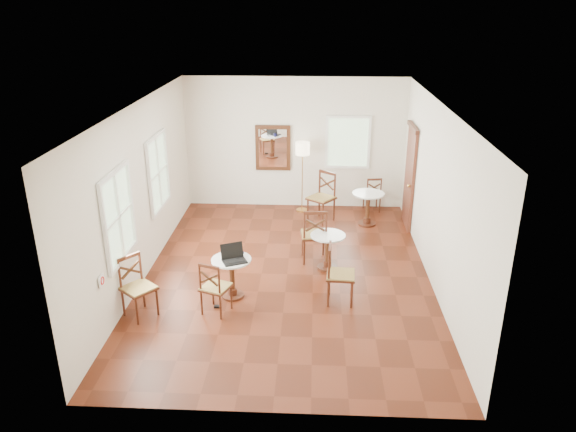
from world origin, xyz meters
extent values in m
plane|color=#531E0E|center=(0.00, 0.00, 0.00)|extent=(7.00, 7.00, 0.00)
cube|color=silver|center=(0.00, 3.50, 1.50)|extent=(5.00, 0.02, 3.00)
cube|color=silver|center=(0.00, -3.50, 1.50)|extent=(5.00, 0.02, 3.00)
cube|color=silver|center=(-2.50, 0.00, 1.50)|extent=(0.02, 7.00, 3.00)
cube|color=silver|center=(2.50, 0.00, 1.50)|extent=(0.02, 7.00, 3.00)
cube|color=white|center=(0.00, 0.00, 3.00)|extent=(5.00, 7.00, 0.02)
cube|color=#5E2C1B|center=(2.46, 2.40, 1.05)|extent=(0.06, 0.90, 2.10)
cube|color=#482012|center=(2.44, 2.40, 2.15)|extent=(0.08, 1.02, 0.08)
sphere|color=#BF8C3F|center=(2.40, 2.08, 1.00)|extent=(0.07, 0.07, 0.07)
cube|color=#442312|center=(-0.50, 3.46, 1.40)|extent=(0.80, 0.05, 1.05)
cube|color=white|center=(-0.50, 3.43, 1.40)|extent=(0.64, 0.02, 0.88)
cube|color=white|center=(-2.47, -2.10, 0.95)|extent=(0.02, 0.16, 0.16)
torus|color=red|center=(-2.46, -2.10, 0.95)|extent=(0.02, 0.12, 0.12)
cube|color=white|center=(-2.47, -1.20, 1.55)|extent=(0.06, 1.22, 1.42)
cube|color=white|center=(-2.47, 1.00, 1.55)|extent=(0.06, 1.22, 1.42)
cube|color=white|center=(1.20, 3.47, 1.55)|extent=(1.02, 0.06, 1.22)
cylinder|color=#482012|center=(-0.86, -0.81, 0.02)|extent=(0.37, 0.37, 0.04)
cylinder|color=#482012|center=(-0.86, -0.81, 0.09)|extent=(0.15, 0.15, 0.11)
cylinder|color=#442312|center=(-0.86, -0.81, 0.37)|extent=(0.08, 0.08, 0.55)
cylinder|color=#482012|center=(-0.86, -0.81, 0.63)|extent=(0.13, 0.13, 0.06)
cylinder|color=white|center=(-0.86, -0.81, 0.67)|extent=(0.65, 0.65, 0.03)
cylinder|color=#482012|center=(0.72, 0.28, 0.02)|extent=(0.36, 0.36, 0.04)
cylinder|color=#482012|center=(0.72, 0.28, 0.09)|extent=(0.14, 0.14, 0.11)
cylinder|color=#442312|center=(0.72, 0.28, 0.36)|extent=(0.08, 0.08, 0.54)
cylinder|color=#482012|center=(0.72, 0.28, 0.61)|extent=(0.13, 0.13, 0.05)
cylinder|color=white|center=(0.72, 0.28, 0.65)|extent=(0.63, 0.63, 0.03)
cylinder|color=#482012|center=(1.62, 2.39, 0.02)|extent=(0.39, 0.39, 0.04)
cylinder|color=#482012|center=(1.62, 2.39, 0.10)|extent=(0.16, 0.16, 0.12)
cylinder|color=#442312|center=(1.62, 2.39, 0.39)|extent=(0.09, 0.09, 0.59)
cylinder|color=#482012|center=(1.62, 2.39, 0.66)|extent=(0.14, 0.14, 0.06)
cylinder|color=white|center=(1.62, 2.39, 0.71)|extent=(0.68, 0.68, 0.03)
cylinder|color=#482012|center=(-0.82, -1.20, 0.21)|extent=(0.03, 0.03, 0.42)
cylinder|color=#482012|center=(-0.94, -1.51, 0.21)|extent=(0.03, 0.03, 0.42)
cylinder|color=#482012|center=(-1.14, -1.08, 0.21)|extent=(0.03, 0.03, 0.42)
cylinder|color=#482012|center=(-1.26, -1.39, 0.21)|extent=(0.03, 0.03, 0.42)
cube|color=#482012|center=(-1.04, -1.29, 0.42)|extent=(0.53, 0.53, 0.03)
cube|color=olive|center=(-1.04, -1.29, 0.44)|extent=(0.51, 0.51, 0.04)
cylinder|color=#482012|center=(-0.94, -1.51, 0.65)|extent=(0.03, 0.03, 0.47)
cylinder|color=#482012|center=(-1.26, -1.39, 0.65)|extent=(0.03, 0.03, 0.47)
cube|color=#482012|center=(-1.10, -1.45, 0.87)|extent=(0.34, 0.16, 0.05)
cube|color=#442312|center=(-1.10, -1.45, 0.66)|extent=(0.29, 0.13, 0.21)
cube|color=#442312|center=(-1.10, -1.45, 0.66)|extent=(0.29, 0.13, 0.21)
cylinder|color=#482012|center=(-2.17, -1.72, 0.23)|extent=(0.04, 0.04, 0.46)
cylinder|color=#482012|center=(-2.45, -1.48, 0.23)|extent=(0.04, 0.04, 0.46)
cylinder|color=#482012|center=(-1.94, -1.43, 0.23)|extent=(0.04, 0.04, 0.46)
cylinder|color=#482012|center=(-2.22, -1.20, 0.23)|extent=(0.04, 0.04, 0.46)
cube|color=#482012|center=(-2.19, -1.46, 0.46)|extent=(0.63, 0.63, 0.03)
cube|color=olive|center=(-2.19, -1.46, 0.48)|extent=(0.60, 0.60, 0.04)
cylinder|color=#482012|center=(-2.45, -1.48, 0.71)|extent=(0.04, 0.04, 0.51)
cylinder|color=#482012|center=(-2.22, -1.20, 0.71)|extent=(0.04, 0.04, 0.51)
cube|color=#482012|center=(-2.34, -1.34, 0.95)|extent=(0.27, 0.32, 0.05)
cube|color=#442312|center=(-2.34, -1.34, 0.72)|extent=(0.23, 0.27, 0.22)
cube|color=#442312|center=(-2.34, -1.34, 0.72)|extent=(0.23, 0.27, 0.22)
cylinder|color=#482012|center=(0.65, 0.82, 0.25)|extent=(0.04, 0.04, 0.50)
cylinder|color=#482012|center=(0.69, 0.43, 0.25)|extent=(0.04, 0.04, 0.50)
cylinder|color=#482012|center=(0.25, 0.79, 0.25)|extent=(0.04, 0.04, 0.50)
cylinder|color=#482012|center=(0.29, 0.39, 0.25)|extent=(0.04, 0.04, 0.50)
cube|color=#482012|center=(0.47, 0.61, 0.50)|extent=(0.53, 0.53, 0.03)
cube|color=olive|center=(0.47, 0.61, 0.52)|extent=(0.50, 0.50, 0.04)
cylinder|color=#482012|center=(0.69, 0.43, 0.77)|extent=(0.04, 0.04, 0.55)
cylinder|color=#482012|center=(0.29, 0.39, 0.77)|extent=(0.04, 0.04, 0.55)
cube|color=#482012|center=(0.49, 0.41, 1.03)|extent=(0.42, 0.08, 0.06)
cube|color=#442312|center=(0.49, 0.41, 0.78)|extent=(0.36, 0.06, 0.24)
cube|color=#442312|center=(0.49, 0.41, 0.78)|extent=(0.36, 0.06, 0.24)
cylinder|color=#482012|center=(1.08, -1.08, 0.23)|extent=(0.04, 0.04, 0.47)
cylinder|color=#482012|center=(0.70, -1.06, 0.23)|extent=(0.04, 0.04, 0.47)
cylinder|color=#482012|center=(1.10, -0.71, 0.23)|extent=(0.04, 0.04, 0.47)
cylinder|color=#482012|center=(0.73, -0.69, 0.23)|extent=(0.04, 0.04, 0.47)
cube|color=#482012|center=(0.90, -0.88, 0.47)|extent=(0.48, 0.48, 0.03)
cube|color=olive|center=(0.90, -0.88, 0.49)|extent=(0.46, 0.46, 0.04)
cylinder|color=#482012|center=(0.70, -1.06, 0.72)|extent=(0.04, 0.04, 0.52)
cylinder|color=#482012|center=(0.73, -0.69, 0.72)|extent=(0.04, 0.04, 0.52)
cube|color=#482012|center=(0.72, -0.87, 0.96)|extent=(0.06, 0.39, 0.05)
cube|color=#442312|center=(0.72, -0.87, 0.73)|extent=(0.05, 0.34, 0.23)
cube|color=#442312|center=(0.72, -0.87, 0.73)|extent=(0.05, 0.34, 0.23)
cylinder|color=#482012|center=(1.93, 3.42, 0.19)|extent=(0.03, 0.03, 0.39)
cylinder|color=#482012|center=(1.97, 3.11, 0.19)|extent=(0.03, 0.03, 0.39)
cylinder|color=#482012|center=(1.62, 3.38, 0.19)|extent=(0.03, 0.03, 0.39)
cylinder|color=#482012|center=(1.66, 3.07, 0.19)|extent=(0.03, 0.03, 0.39)
cube|color=#482012|center=(1.79, 3.24, 0.39)|extent=(0.43, 0.43, 0.03)
cube|color=olive|center=(1.79, 3.24, 0.40)|extent=(0.41, 0.41, 0.03)
cylinder|color=#482012|center=(1.97, 3.11, 0.60)|extent=(0.03, 0.03, 0.43)
cylinder|color=#482012|center=(1.66, 3.07, 0.60)|extent=(0.03, 0.03, 0.43)
cube|color=#482012|center=(1.81, 3.09, 0.80)|extent=(0.33, 0.07, 0.04)
cube|color=#442312|center=(1.81, 3.09, 0.61)|extent=(0.28, 0.06, 0.19)
cube|color=#442312|center=(1.81, 3.09, 0.61)|extent=(0.28, 0.06, 0.19)
cylinder|color=#482012|center=(0.33, 2.51, 0.26)|extent=(0.04, 0.04, 0.51)
cylinder|color=#482012|center=(0.58, 2.84, 0.26)|extent=(0.04, 0.04, 0.51)
cylinder|color=#482012|center=(0.65, 2.26, 0.26)|extent=(0.04, 0.04, 0.51)
cylinder|color=#482012|center=(0.90, 2.59, 0.26)|extent=(0.04, 0.04, 0.51)
cube|color=#482012|center=(0.62, 2.55, 0.52)|extent=(0.70, 0.70, 0.03)
cube|color=olive|center=(0.62, 2.55, 0.54)|extent=(0.67, 0.67, 0.05)
cylinder|color=#482012|center=(0.58, 2.84, 0.80)|extent=(0.04, 0.04, 0.57)
cylinder|color=#482012|center=(0.90, 2.59, 0.80)|extent=(0.04, 0.04, 0.57)
cube|color=#482012|center=(0.74, 2.71, 1.06)|extent=(0.37, 0.30, 0.06)
cube|color=#442312|center=(0.74, 2.71, 0.81)|extent=(0.31, 0.25, 0.25)
cube|color=#442312|center=(0.74, 2.71, 0.81)|extent=(0.31, 0.25, 0.25)
cylinder|color=#BF8C3F|center=(0.18, 3.15, 0.01)|extent=(0.26, 0.26, 0.03)
cylinder|color=#BF8C3F|center=(0.18, 3.15, 0.74)|extent=(0.02, 0.02, 1.48)
cylinder|color=beige|center=(0.18, 3.15, 1.48)|extent=(0.31, 0.31, 0.28)
cube|color=black|center=(-0.79, -0.91, 0.70)|extent=(0.44, 0.39, 0.02)
cube|color=black|center=(-0.79, -0.91, 0.71)|extent=(0.34, 0.27, 0.00)
cube|color=black|center=(-0.85, -0.79, 0.82)|extent=(0.37, 0.22, 0.25)
cube|color=silver|center=(-0.85, -0.79, 0.82)|extent=(0.32, 0.19, 0.20)
ellipsoid|color=black|center=(-0.74, -0.83, 0.70)|extent=(0.11, 0.08, 0.04)
cylinder|color=black|center=(-0.75, -0.67, 0.73)|extent=(0.08, 0.08, 0.10)
torus|color=black|center=(-0.70, -0.67, 0.73)|extent=(0.07, 0.01, 0.07)
cylinder|color=white|center=(-0.92, -0.63, 0.74)|extent=(0.07, 0.07, 0.11)
cube|color=black|center=(-1.06, -1.18, 0.02)|extent=(0.09, 0.06, 0.04)
camera|label=1|loc=(0.44, -8.61, 4.58)|focal=33.93mm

